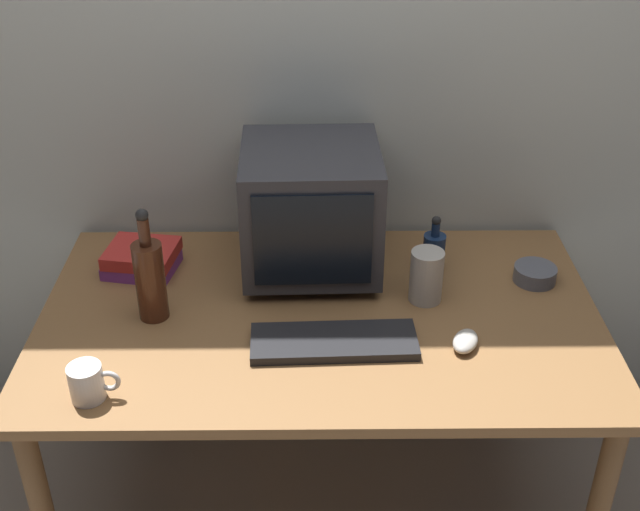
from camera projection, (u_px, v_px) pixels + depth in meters
ground_plane at (320, 500)px, 2.54m from camera, size 6.00×6.00×0.00m
back_wall at (318, 61)px, 2.32m from camera, size 4.00×0.08×2.50m
desk at (320, 336)px, 2.20m from camera, size 1.50×0.89×0.72m
crt_monitor at (311, 209)px, 2.26m from camera, size 0.39×0.40×0.37m
keyboard at (334, 342)px, 2.03m from camera, size 0.43×0.17×0.02m
computer_mouse at (465, 341)px, 2.03m from camera, size 0.09×0.12×0.04m
bottle_tall at (150, 278)px, 2.09m from camera, size 0.08×0.08×0.32m
bottle_short at (434, 251)px, 2.31m from camera, size 0.06×0.06×0.18m
book_stack at (142, 259)px, 2.33m from camera, size 0.22×0.20×0.07m
mug at (88, 383)px, 1.85m from camera, size 0.12×0.08×0.09m
cd_spindle at (535, 274)px, 2.29m from camera, size 0.12×0.12×0.04m
metal_canister at (426, 276)px, 2.18m from camera, size 0.09×0.09×0.15m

